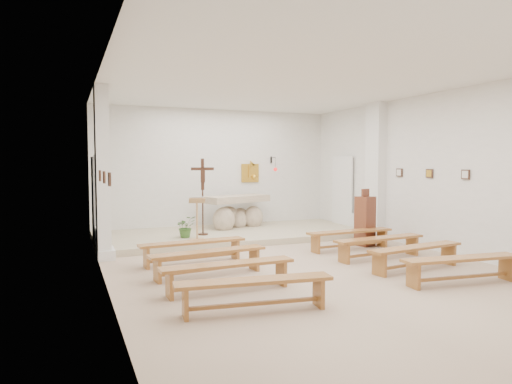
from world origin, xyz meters
name	(u,v)px	position (x,y,z in m)	size (l,w,h in m)	color
ground	(295,264)	(0.00, 0.00, 0.00)	(7.00, 10.00, 0.00)	#CAAD92
wall_left	(104,176)	(-3.49, 0.00, 1.75)	(0.02, 10.00, 3.50)	white
wall_right	(437,172)	(3.49, 0.00, 1.75)	(0.02, 10.00, 3.50)	white
wall_back	(216,170)	(0.00, 4.99, 1.75)	(7.00, 0.02, 3.50)	white
ceiling	(297,81)	(0.00, 0.00, 3.49)	(7.00, 10.00, 0.02)	silver
sanctuary_platform	(234,234)	(0.00, 3.50, 0.07)	(6.98, 3.00, 0.15)	#B6AA8C
pilaster_left	(102,173)	(-3.37, 2.00, 1.75)	(0.26, 0.55, 3.50)	white
pilaster_right	(375,171)	(3.37, 2.00, 1.75)	(0.26, 0.55, 3.50)	white
gold_wall_relief	(250,173)	(1.05, 4.96, 1.65)	(0.55, 0.04, 0.55)	gold
sanctuary_lamp	(275,168)	(1.75, 4.71, 1.81)	(0.11, 0.36, 0.44)	black
station_frame_left_front	(109,179)	(-3.47, -0.80, 1.72)	(0.03, 0.20, 0.20)	#3F271B
station_frame_left_mid	(104,177)	(-3.47, 0.20, 1.72)	(0.03, 0.20, 0.20)	#3F271B
station_frame_left_rear	(100,176)	(-3.47, 1.20, 1.72)	(0.03, 0.20, 0.20)	#3F271B
station_frame_right_front	(466,174)	(3.47, -0.80, 1.72)	(0.03, 0.20, 0.20)	#3F271B
station_frame_right_mid	(429,173)	(3.47, 0.20, 1.72)	(0.03, 0.20, 0.20)	#3F271B
station_frame_right_rear	(399,173)	(3.47, 1.20, 1.72)	(0.03, 0.20, 0.20)	#3F271B
radiator_left	(99,240)	(-3.43, 2.70, 0.27)	(0.10, 0.85, 0.52)	silver
radiator_right	(360,224)	(3.43, 2.70, 0.27)	(0.10, 0.85, 0.52)	silver
altar	(236,214)	(0.33, 4.23, 0.52)	(2.03, 1.29, 0.98)	beige
lectern	(197,219)	(-1.26, 2.53, 0.66)	(0.42, 0.38, 1.04)	tan
crucifix_stand	(203,191)	(-0.91, 3.27, 1.26)	(0.58, 0.25, 1.91)	#361D11
potted_plant	(186,227)	(-1.41, 3.04, 0.41)	(0.47, 0.41, 0.52)	#376327
donation_pedestal	(365,221)	(2.44, 1.14, 0.59)	(0.44, 0.44, 1.35)	brown
bench_left_front	(193,247)	(-1.81, 0.83, 0.33)	(2.11, 0.48, 0.44)	#95622B
bench_right_front	(350,235)	(1.81, 0.83, 0.33)	(2.10, 0.39, 0.44)	#95622B
bench_left_second	(208,257)	(-1.81, -0.22, 0.33)	(2.12, 0.55, 0.44)	#95622B
bench_right_second	(380,243)	(1.81, -0.22, 0.33)	(2.11, 0.50, 0.44)	#95622B
bench_left_third	(228,270)	(-1.81, -1.26, 0.33)	(2.10, 0.37, 0.44)	#95622B
bench_right_third	(416,252)	(1.81, -1.26, 0.33)	(2.12, 0.58, 0.44)	#95622B
bench_left_fourth	(254,287)	(-1.81, -2.31, 0.33)	(2.12, 0.61, 0.44)	#95622B
bench_right_fourth	(462,264)	(1.81, -2.31, 0.33)	(2.12, 0.57, 0.44)	#95622B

